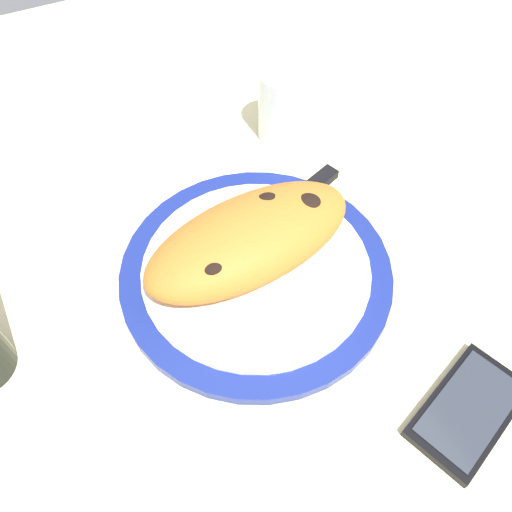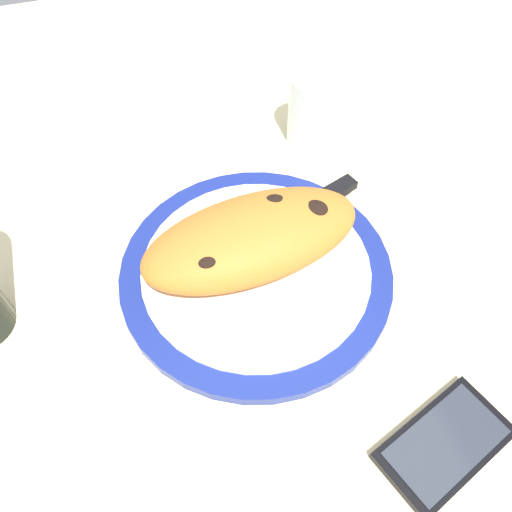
{
  "view_description": "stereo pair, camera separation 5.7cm",
  "coord_description": "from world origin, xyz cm",
  "views": [
    {
      "loc": [
        -15.49,
        -29.99,
        49.35
      ],
      "look_at": [
        0.0,
        0.0,
        3.78
      ],
      "focal_mm": 35.32,
      "sensor_mm": 36.0,
      "label": 1
    },
    {
      "loc": [
        -10.26,
        -32.16,
        49.35
      ],
      "look_at": [
        0.0,
        0.0,
        3.78
      ],
      "focal_mm": 35.32,
      "sensor_mm": 36.0,
      "label": 2
    }
  ],
  "objects": [
    {
      "name": "knife",
      "position": [
        8.5,
        6.19,
        2.25
      ],
      "size": [
        22.67,
        9.36,
        1.2
      ],
      "color": "silver",
      "rests_on": "plate"
    },
    {
      "name": "fork",
      "position": [
        0.14,
        -5.94,
        1.98
      ],
      "size": [
        16.95,
        2.25,
        0.4
      ],
      "color": "silver",
      "rests_on": "plate"
    },
    {
      "name": "ground_plane",
      "position": [
        0.0,
        0.0,
        -1.5
      ],
      "size": [
        150.0,
        150.0,
        3.0
      ],
      "primitive_type": "cube",
      "color": "beige"
    },
    {
      "name": "calzone",
      "position": [
        0.42,
        1.51,
        5.2
      ],
      "size": [
        26.52,
        13.95,
        6.8
      ],
      "color": "orange",
      "rests_on": "plate"
    },
    {
      "name": "smartphone",
      "position": [
        11.01,
        -24.25,
        0.56
      ],
      "size": [
        14.48,
        10.77,
        1.16
      ],
      "color": "black",
      "rests_on": "ground_plane"
    },
    {
      "name": "water_glass",
      "position": [
        15.0,
        20.87,
        4.4
      ],
      "size": [
        6.93,
        6.93,
        10.22
      ],
      "color": "silver",
      "rests_on": "ground_plane"
    },
    {
      "name": "plate",
      "position": [
        0.0,
        0.0,
        0.85
      ],
      "size": [
        31.76,
        31.76,
        1.78
      ],
      "color": "navy",
      "rests_on": "ground_plane"
    }
  ]
}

